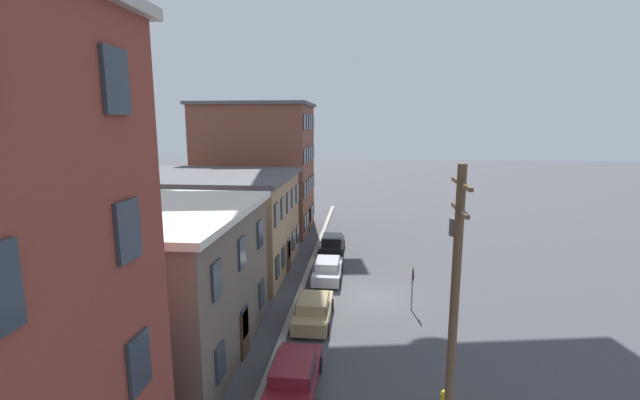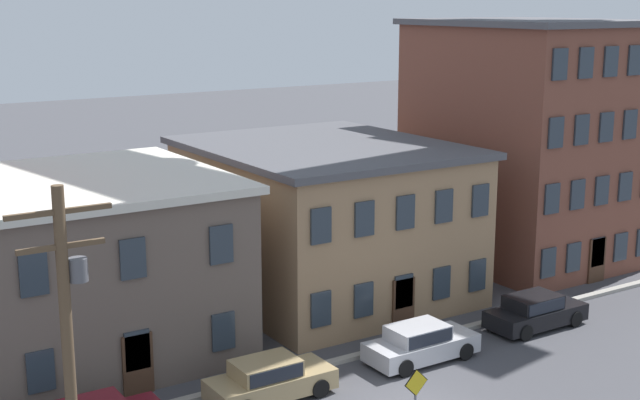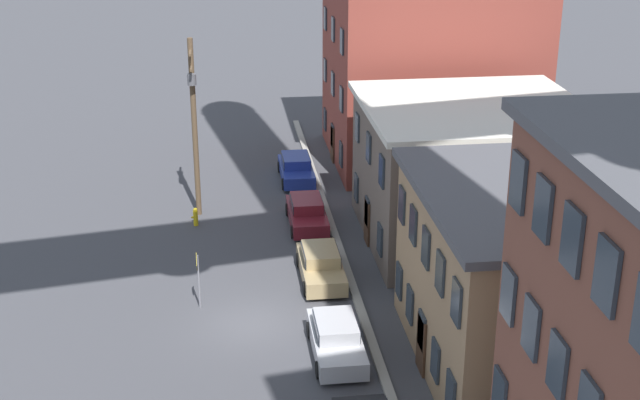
# 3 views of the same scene
# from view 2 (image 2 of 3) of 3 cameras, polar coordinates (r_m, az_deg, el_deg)

# --- Properties ---
(kerb_strip) EXTENTS (56.00, 0.36, 0.16)m
(kerb_strip) POSITION_cam_2_polar(r_m,az_deg,el_deg) (34.01, 1.12, -10.27)
(kerb_strip) COLOR #9E998E
(kerb_strip) RESTS_ON ground_plane
(apartment_midblock) EXTENTS (10.36, 10.46, 6.83)m
(apartment_midblock) POSITION_cam_2_polar(r_m,az_deg,el_deg) (35.43, -14.72, -4.00)
(apartment_midblock) COLOR #66564C
(apartment_midblock) RESTS_ON ground_plane
(apartment_far) EXTENTS (10.62, 12.46, 6.96)m
(apartment_far) POSITION_cam_2_polar(r_m,az_deg,el_deg) (41.09, 0.25, -1.19)
(apartment_far) COLOR #9E7A56
(apartment_far) RESTS_ON ground_plane
(apartment_annex) EXTENTS (8.89, 10.87, 12.40)m
(apartment_annex) POSITION_cam_2_polar(r_m,az_deg,el_deg) (47.34, 12.87, 3.70)
(apartment_annex) COLOR brown
(apartment_annex) RESTS_ON ground_plane
(car_tan) EXTENTS (4.40, 1.92, 1.43)m
(car_tan) POSITION_cam_2_polar(r_m,az_deg,el_deg) (30.98, -3.29, -11.31)
(car_tan) COLOR tan
(car_tan) RESTS_ON ground_plane
(car_silver) EXTENTS (4.40, 1.92, 1.43)m
(car_silver) POSITION_cam_2_polar(r_m,az_deg,el_deg) (34.18, 6.42, -9.02)
(car_silver) COLOR #B7B7BC
(car_silver) RESTS_ON ground_plane
(car_black) EXTENTS (4.40, 1.92, 1.43)m
(car_black) POSITION_cam_2_polar(r_m,az_deg,el_deg) (38.30, 13.58, -6.89)
(car_black) COLOR black
(car_black) RESTS_ON ground_plane
(caution_sign) EXTENTS (0.88, 0.08, 2.58)m
(caution_sign) POSITION_cam_2_polar(r_m,az_deg,el_deg) (27.55, 6.14, -12.36)
(caution_sign) COLOR slate
(caution_sign) RESTS_ON ground_plane
(utility_pole) EXTENTS (2.40, 0.44, 9.35)m
(utility_pole) POSITION_cam_2_polar(r_m,az_deg,el_deg) (21.62, -15.69, -9.77)
(utility_pole) COLOR brown
(utility_pole) RESTS_ON ground_plane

